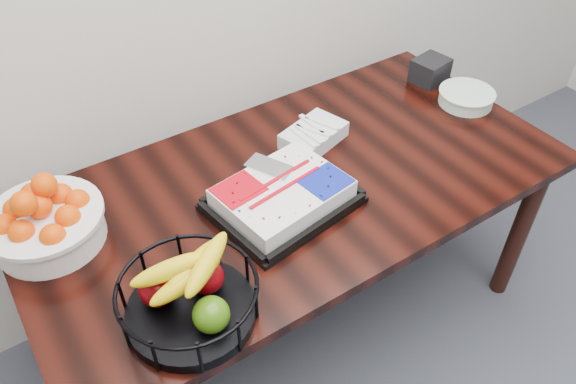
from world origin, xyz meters
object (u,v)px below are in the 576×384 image
cake_tray (283,196)px  fruit_basket (189,297)px  plate_stack (466,97)px  napkin_box (430,70)px  table (297,199)px  tangerine_bowl (43,217)px

cake_tray → fruit_basket: size_ratio=1.32×
plate_stack → napkin_box: (0.00, 0.20, 0.02)m
table → napkin_box: 0.84m
napkin_box → plate_stack: bearing=-90.0°
cake_tray → table: bearing=35.0°
cake_tray → tangerine_bowl: size_ratio=1.40×
table → cake_tray: 0.18m
tangerine_bowl → plate_stack: tangerine_bowl is taller
cake_tray → plate_stack: bearing=5.6°
fruit_basket → plate_stack: (1.33, 0.30, -0.05)m
table → cake_tray: (-0.11, -0.07, 0.13)m
tangerine_bowl → plate_stack: size_ratio=1.57×
cake_tray → napkin_box: 0.95m
cake_tray → plate_stack: size_ratio=2.19×
napkin_box → table: bearing=-164.9°
table → napkin_box: (0.80, 0.22, 0.13)m
plate_stack → cake_tray: bearing=-174.4°
table → tangerine_bowl: tangerine_bowl is taller
tangerine_bowl → napkin_box: 1.55m
tangerine_bowl → napkin_box: (1.55, 0.04, -0.04)m
table → plate_stack: plate_stack is taller
fruit_basket → napkin_box: 1.42m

